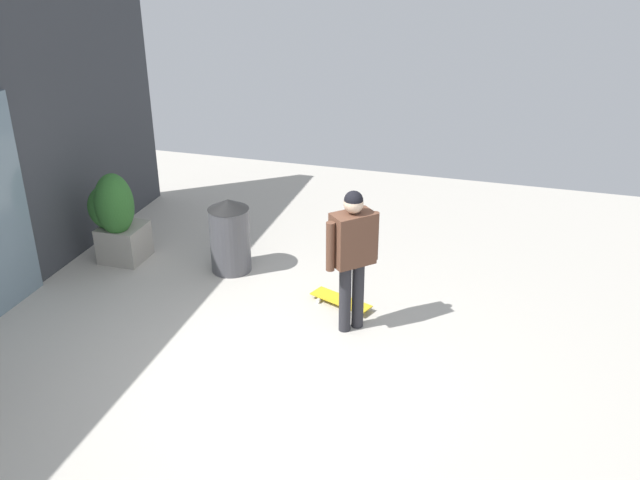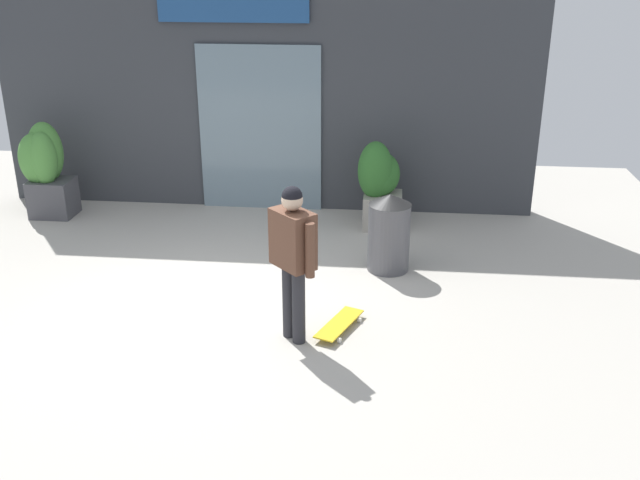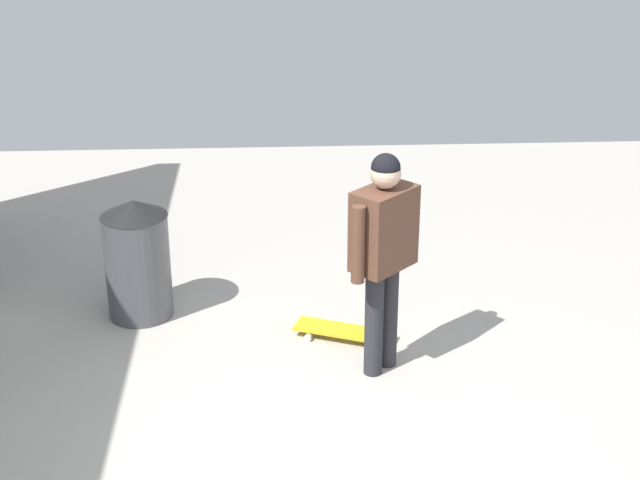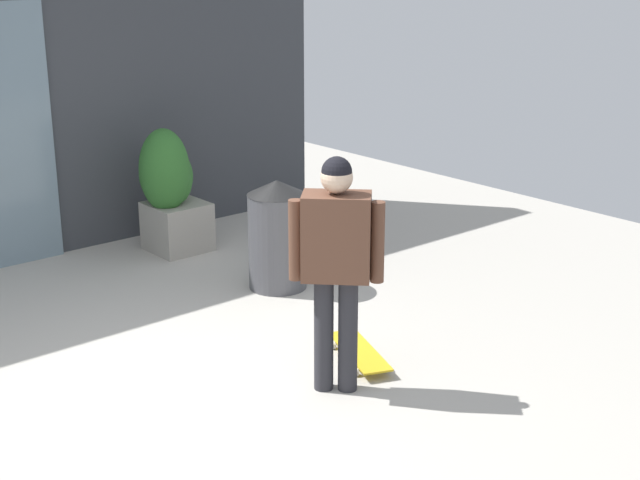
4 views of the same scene
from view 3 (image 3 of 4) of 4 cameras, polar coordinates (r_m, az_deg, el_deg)
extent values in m
plane|color=#B2ADA3|center=(6.02, -0.67, -12.55)|extent=(12.00, 12.00, 0.00)
cylinder|color=#28282D|center=(6.60, 3.23, -4.94)|extent=(0.13, 0.13, 0.79)
cylinder|color=#28282D|center=(6.71, 4.10, -4.45)|extent=(0.13, 0.13, 0.79)
cube|color=brown|center=(6.36, 3.83, 0.69)|extent=(0.49, 0.49, 0.56)
cylinder|color=brown|center=(6.19, 2.29, -0.28)|extent=(0.09, 0.09, 0.53)
cylinder|color=brown|center=(6.57, 5.27, 1.10)|extent=(0.09, 0.09, 0.53)
sphere|color=beige|center=(6.22, 3.92, 3.99)|extent=(0.21, 0.21, 0.21)
sphere|color=black|center=(6.21, 3.93, 4.30)|extent=(0.19, 0.19, 0.19)
cube|color=gold|center=(7.17, 1.40, -5.41)|extent=(0.48, 0.77, 0.02)
cylinder|color=silver|center=(7.16, -0.71, -5.84)|extent=(0.05, 0.06, 0.05)
cylinder|color=silver|center=(7.35, -0.09, -4.97)|extent=(0.05, 0.06, 0.05)
cylinder|color=silver|center=(7.03, 2.96, -6.45)|extent=(0.05, 0.06, 0.05)
cylinder|color=silver|center=(7.23, 3.49, -5.54)|extent=(0.05, 0.06, 0.05)
cylinder|color=#4C4C51|center=(7.49, -10.79, -1.53)|extent=(0.50, 0.50, 0.83)
cone|color=black|center=(7.30, -11.07, 1.87)|extent=(0.51, 0.51, 0.13)
camera|label=1|loc=(2.31, 103.47, 8.81)|focal=38.91mm
camera|label=2|loc=(9.69, 45.84, 17.50)|focal=40.53mm
camera|label=4|loc=(5.39, 63.35, 3.11)|focal=51.88mm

